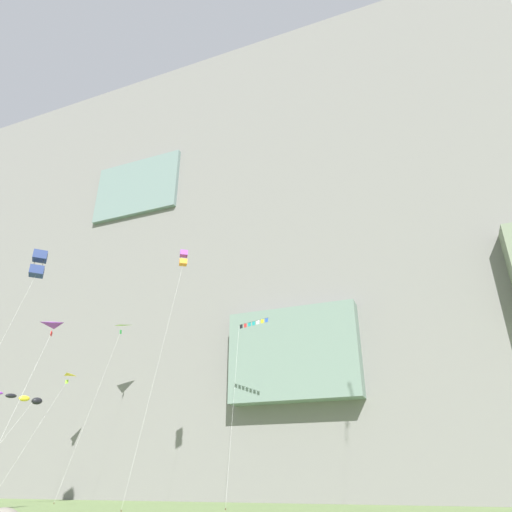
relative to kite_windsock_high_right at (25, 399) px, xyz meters
name	(u,v)px	position (x,y,z in m)	size (l,w,h in m)	color
cliff_face	(321,260)	(21.49, 29.38, 23.40)	(180.00, 32.96, 64.02)	slate
kite_windsock_high_right	(25,399)	(0.00, 0.00, 0.00)	(1.91, 5.82, 8.94)	black
kite_delta_upper_mid	(51,339)	(8.78, -6.97, 2.79)	(1.50, 5.07, 11.92)	purple
kite_delta_high_center	(118,332)	(3.21, 7.58, 7.99)	(3.76, 3.06, 17.02)	#8CCC33
kite_banner_upper_right	(251,335)	(19.47, 6.33, 5.55)	(3.48, 4.96, 15.59)	black
kite_box_front_field	(183,259)	(15.68, -0.52, 11.08)	(2.87, 2.18, 20.42)	purple
kite_delta_high_left	(62,382)	(-3.50, 7.73, 3.05)	(2.46, 5.32, 11.96)	yellow
kite_box_upper_left	(38,264)	(4.98, -6.25, 9.90)	(3.31, 3.73, 19.59)	navy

